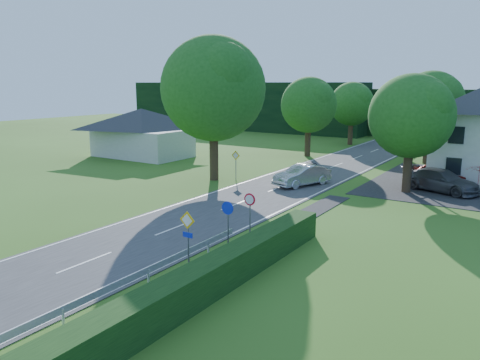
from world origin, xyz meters
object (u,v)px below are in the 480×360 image
Objects in this scene: parked_car_silver_a at (463,170)px; parked_car_grey at (441,180)px; parasol at (479,178)px; parked_car_red at (440,173)px; motorcycle at (311,165)px; moving_car at (302,175)px; streetlight at (411,129)px.

parked_car_silver_a reaches higher than parked_car_grey.
parked_car_red is at bearing 159.61° from parasol.
parked_car_grey is (11.63, -2.62, 0.34)m from motorcycle.
parked_car_silver_a is at bearing -20.62° from parked_car_red.
parasol reaches higher than parked_car_silver_a.
motorcycle is at bearing 82.84° from parked_car_silver_a.
parked_car_grey is at bearing -156.19° from parked_car_red.
parked_car_silver_a reaches higher than motorcycle.
parasol reaches higher than parked_car_red.
parasol is at bearing -173.53° from parked_car_silver_a.
moving_car is 13.60m from parked_car_silver_a.
streetlight is at bearing 2.35° from motorcycle.
streetlight reaches higher than motorcycle.
streetlight reaches higher than parked_car_grey.
moving_car is at bearing 111.94° from parked_car_silver_a.
parked_car_grey is at bearing 152.87° from parked_car_silver_a.
streetlight reaches higher than parked_car_silver_a.
motorcycle is at bearing 105.71° from parked_car_red.
streetlight is 4.97m from parked_car_red.
parked_car_grey is (9.48, 3.68, 0.02)m from moving_car.
parked_car_silver_a is at bearing 56.32° from streetlight.
streetlight is 4.41× the size of motorcycle.
streetlight is 6.85m from parked_car_silver_a.
moving_car is at bearing -149.27° from streetlight.
parked_car_red is at bearing 127.38° from parked_car_silver_a.
parked_car_red is 0.80× the size of parked_car_grey.
parked_car_red reaches higher than motorcycle.
motorcycle is at bearing 97.21° from parked_car_grey.
streetlight is 3.96× the size of parasol.
moving_car reaches higher than parked_car_red.
motorcycle is at bearing 166.61° from streetlight.
moving_car is at bearing -153.56° from parasol.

